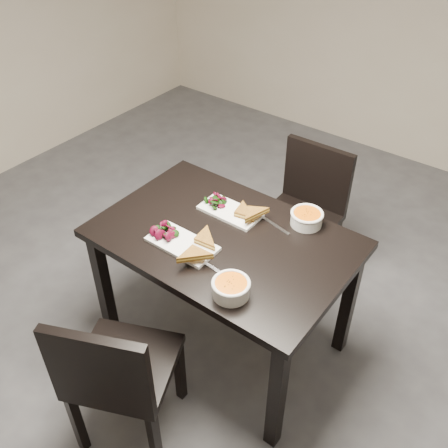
# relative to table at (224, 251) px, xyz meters

# --- Properties ---
(ground) EXTENTS (5.00, 5.00, 0.00)m
(ground) POSITION_rel_table_xyz_m (-0.01, 0.01, -0.65)
(ground) COLOR #47474C
(ground) RESTS_ON ground
(table) EXTENTS (1.20, 0.80, 0.75)m
(table) POSITION_rel_table_xyz_m (0.00, 0.00, 0.00)
(table) COLOR black
(table) RESTS_ON ground
(chair_near) EXTENTS (0.55, 0.55, 0.85)m
(chair_near) POSITION_rel_table_xyz_m (-0.01, -0.73, -0.17)
(chair_near) COLOR black
(chair_near) RESTS_ON ground
(chair_far) EXTENTS (0.43, 0.43, 0.85)m
(chair_far) POSITION_rel_table_xyz_m (0.03, 0.76, -0.17)
(chair_far) COLOR black
(chair_far) RESTS_ON ground
(plate_near) EXTENTS (0.33, 0.16, 0.02)m
(plate_near) POSITION_rel_table_xyz_m (-0.11, -0.17, 0.11)
(plate_near) COLOR white
(plate_near) RESTS_ON table
(sandwich_near) EXTENTS (0.18, 0.14, 0.05)m
(sandwich_near) POSITION_rel_table_xyz_m (-0.05, -0.16, 0.14)
(sandwich_near) COLOR #A77023
(sandwich_near) RESTS_ON plate_near
(salad_near) EXTENTS (0.10, 0.09, 0.05)m
(salad_near) POSITION_rel_table_xyz_m (-0.21, -0.17, 0.14)
(salad_near) COLOR black
(salad_near) RESTS_ON plate_near
(soup_bowl_near) EXTENTS (0.16, 0.16, 0.07)m
(soup_bowl_near) POSITION_rel_table_xyz_m (0.25, -0.28, 0.14)
(soup_bowl_near) COLOR white
(soup_bowl_near) RESTS_ON table
(cutlery_near) EXTENTS (0.18, 0.03, 0.00)m
(cutlery_near) POSITION_rel_table_xyz_m (0.13, -0.21, 0.10)
(cutlery_near) COLOR silver
(cutlery_near) RESTS_ON table
(plate_far) EXTENTS (0.31, 0.15, 0.02)m
(plate_far) POSITION_rel_table_xyz_m (-0.08, 0.16, 0.11)
(plate_far) COLOR white
(plate_far) RESTS_ON table
(sandwich_far) EXTENTS (0.17, 0.14, 0.05)m
(sandwich_far) POSITION_rel_table_xyz_m (-0.02, 0.15, 0.14)
(sandwich_far) COLOR #A77023
(sandwich_far) RESTS_ON plate_far
(salad_far) EXTENTS (0.10, 0.09, 0.04)m
(salad_far) POSITION_rel_table_xyz_m (-0.18, 0.16, 0.14)
(salad_far) COLOR black
(salad_far) RESTS_ON plate_far
(soup_bowl_far) EXTENTS (0.16, 0.16, 0.07)m
(soup_bowl_far) POSITION_rel_table_xyz_m (0.26, 0.31, 0.14)
(soup_bowl_far) COLOR white
(soup_bowl_far) RESTS_ON table
(cutlery_far) EXTENTS (0.18, 0.05, 0.00)m
(cutlery_far) POSITION_rel_table_xyz_m (0.15, 0.21, 0.10)
(cutlery_far) COLOR silver
(cutlery_far) RESTS_ON table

